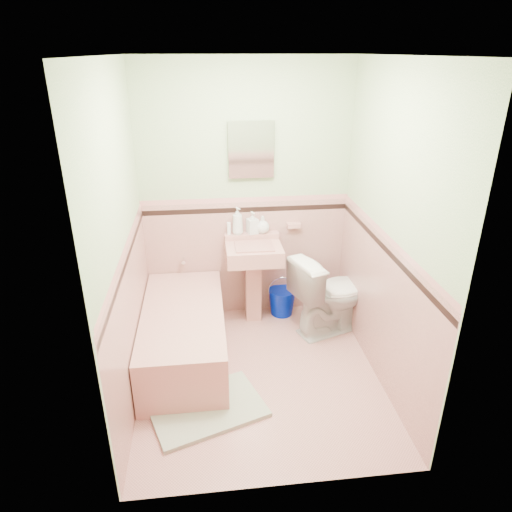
{
  "coord_description": "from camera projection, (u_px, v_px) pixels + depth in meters",
  "views": [
    {
      "loc": [
        -0.4,
        -3.15,
        2.53
      ],
      "look_at": [
        0.0,
        0.25,
        1.0
      ],
      "focal_mm": 32.35,
      "sensor_mm": 36.0,
      "label": 1
    }
  ],
  "objects": [
    {
      "name": "floor",
      "position": [
        259.0,
        375.0,
        3.93
      ],
      "size": [
        2.2,
        2.2,
        0.0
      ],
      "primitive_type": "plane",
      "color": "tan",
      "rests_on": "ground"
    },
    {
      "name": "ceiling",
      "position": [
        261.0,
        55.0,
        2.91
      ],
      "size": [
        2.2,
        2.2,
        0.0
      ],
      "primitive_type": "plane",
      "rotation": [
        3.14,
        0.0,
        0.0
      ],
      "color": "white",
      "rests_on": "ground"
    },
    {
      "name": "wall_back",
      "position": [
        246.0,
        196.0,
        4.42
      ],
      "size": [
        2.5,
        0.0,
        2.5
      ],
      "primitive_type": "plane",
      "rotation": [
        1.57,
        0.0,
        0.0
      ],
      "color": "beige",
      "rests_on": "ground"
    },
    {
      "name": "wall_front",
      "position": [
        286.0,
        317.0,
        2.42
      ],
      "size": [
        2.5,
        0.0,
        2.5
      ],
      "primitive_type": "plane",
      "rotation": [
        -1.57,
        0.0,
        0.0
      ],
      "color": "beige",
      "rests_on": "ground"
    },
    {
      "name": "wall_left",
      "position": [
        122.0,
        245.0,
        3.31
      ],
      "size": [
        0.0,
        2.5,
        2.5
      ],
      "primitive_type": "plane",
      "rotation": [
        1.57,
        0.0,
        1.57
      ],
      "color": "beige",
      "rests_on": "ground"
    },
    {
      "name": "wall_right",
      "position": [
        389.0,
        233.0,
        3.52
      ],
      "size": [
        0.0,
        2.5,
        2.5
      ],
      "primitive_type": "plane",
      "rotation": [
        1.57,
        0.0,
        -1.57
      ],
      "color": "beige",
      "rests_on": "ground"
    },
    {
      "name": "wainscot_back",
      "position": [
        246.0,
        258.0,
        4.67
      ],
      "size": [
        2.0,
        0.0,
        2.0
      ],
      "primitive_type": "plane",
      "rotation": [
        1.57,
        0.0,
        0.0
      ],
      "color": "tan",
      "rests_on": "ground"
    },
    {
      "name": "wainscot_front",
      "position": [
        282.0,
        411.0,
        2.7
      ],
      "size": [
        2.0,
        0.0,
        2.0
      ],
      "primitive_type": "plane",
      "rotation": [
        -1.57,
        0.0,
        0.0
      ],
      "color": "tan",
      "rests_on": "ground"
    },
    {
      "name": "wainscot_left",
      "position": [
        134.0,
        322.0,
        3.58
      ],
      "size": [
        0.0,
        2.2,
        2.2
      ],
      "primitive_type": "plane",
      "rotation": [
        1.57,
        0.0,
        1.57
      ],
      "color": "tan",
      "rests_on": "ground"
    },
    {
      "name": "wainscot_right",
      "position": [
        379.0,
        307.0,
        3.79
      ],
      "size": [
        0.0,
        2.2,
        2.2
      ],
      "primitive_type": "plane",
      "rotation": [
        1.57,
        0.0,
        -1.57
      ],
      "color": "tan",
      "rests_on": "ground"
    },
    {
      "name": "accent_back",
      "position": [
        246.0,
        210.0,
        4.45
      ],
      "size": [
        2.0,
        0.0,
        2.0
      ],
      "primitive_type": "plane",
      "rotation": [
        1.57,
        0.0,
        0.0
      ],
      "color": "black",
      "rests_on": "ground"
    },
    {
      "name": "accent_front",
      "position": [
        284.0,
        336.0,
        2.49
      ],
      "size": [
        2.0,
        0.0,
        2.0
      ],
      "primitive_type": "plane",
      "rotation": [
        -1.57,
        0.0,
        0.0
      ],
      "color": "black",
      "rests_on": "ground"
    },
    {
      "name": "accent_left",
      "position": [
        127.0,
        261.0,
        3.37
      ],
      "size": [
        0.0,
        2.2,
        2.2
      ],
      "primitive_type": "plane",
      "rotation": [
        1.57,
        0.0,
        1.57
      ],
      "color": "black",
      "rests_on": "ground"
    },
    {
      "name": "accent_right",
      "position": [
        385.0,
        249.0,
        3.57
      ],
      "size": [
        0.0,
        2.2,
        2.2
      ],
      "primitive_type": "plane",
      "rotation": [
        1.57,
        0.0,
        -1.57
      ],
      "color": "black",
      "rests_on": "ground"
    },
    {
      "name": "cap_back",
      "position": [
        246.0,
        200.0,
        4.41
      ],
      "size": [
        2.0,
        0.0,
        2.0
      ],
      "primitive_type": "plane",
      "rotation": [
        1.57,
        0.0,
        0.0
      ],
      "color": "tan",
      "rests_on": "ground"
    },
    {
      "name": "cap_front",
      "position": [
        285.0,
        320.0,
        2.45
      ],
      "size": [
        2.0,
        0.0,
        2.0
      ],
      "primitive_type": "plane",
      "rotation": [
        -1.57,
        0.0,
        0.0
      ],
      "color": "tan",
      "rests_on": "ground"
    },
    {
      "name": "cap_left",
      "position": [
        125.0,
        249.0,
        3.33
      ],
      "size": [
        0.0,
        2.2,
        2.2
      ],
      "primitive_type": "plane",
      "rotation": [
        1.57,
        0.0,
        1.57
      ],
      "color": "tan",
      "rests_on": "ground"
    },
    {
      "name": "cap_right",
      "position": [
        387.0,
        237.0,
        3.53
      ],
      "size": [
        0.0,
        2.2,
        2.2
      ],
      "primitive_type": "plane",
      "rotation": [
        1.57,
        0.0,
        -1.57
      ],
      "color": "tan",
      "rests_on": "ground"
    },
    {
      "name": "bathtub",
      "position": [
        184.0,
        336.0,
        4.07
      ],
      "size": [
        0.7,
        1.5,
        0.45
      ],
      "primitive_type": "cube",
      "color": "tan",
      "rests_on": "floor"
    },
    {
      "name": "tub_faucet",
      "position": [
        183.0,
        260.0,
        4.56
      ],
      "size": [
        0.04,
        0.12,
        0.04
      ],
      "primitive_type": "cylinder",
      "rotation": [
        1.57,
        0.0,
        0.0
      ],
      "color": "silver",
      "rests_on": "wall_back"
    },
    {
      "name": "sink",
      "position": [
        254.0,
        285.0,
        4.54
      ],
      "size": [
        0.53,
        0.48,
        0.83
      ],
      "primitive_type": null,
      "color": "tan",
      "rests_on": "floor"
    },
    {
      "name": "sink_faucet",
      "position": [
        252.0,
        229.0,
        4.45
      ],
      "size": [
        0.02,
        0.02,
        0.1
      ],
      "primitive_type": "cylinder",
      "color": "silver",
      "rests_on": "sink"
    },
    {
      "name": "medicine_cabinet",
      "position": [
        251.0,
        150.0,
        4.21
      ],
      "size": [
        0.35,
        0.04,
        0.44
      ],
      "primitive_type": "cube",
      "color": "white",
      "rests_on": "wall_back"
    },
    {
      "name": "soap_dish",
      "position": [
        294.0,
        225.0,
        4.55
      ],
      "size": [
        0.13,
        0.08,
        0.04
      ],
      "primitive_type": "cube",
      "color": "tan",
      "rests_on": "wall_back"
    },
    {
      "name": "soap_bottle_left",
      "position": [
        238.0,
        221.0,
        4.44
      ],
      "size": [
        0.14,
        0.14,
        0.27
      ],
      "primitive_type": "imported",
      "rotation": [
        0.0,
        0.0,
        0.43
      ],
      "color": "#B2B2B2",
      "rests_on": "sink"
    },
    {
      "name": "soap_bottle_mid",
      "position": [
        252.0,
        223.0,
        4.47
      ],
      "size": [
        0.12,
        0.13,
        0.22
      ],
      "primitive_type": "imported",
      "rotation": [
        0.0,
        0.0,
        0.32
      ],
      "color": "#B2B2B2",
      "rests_on": "sink"
    },
    {
      "name": "soap_bottle_right",
      "position": [
        263.0,
        225.0,
        4.49
      ],
      "size": [
        0.14,
        0.14,
        0.17
      ],
      "primitive_type": "imported",
      "rotation": [
        0.0,
        0.0,
        -0.01
      ],
      "color": "#B2B2B2",
      "rests_on": "sink"
    },
    {
      "name": "tube",
      "position": [
        229.0,
        228.0,
        4.46
      ],
      "size": [
        0.04,
        0.04,
        0.12
      ],
      "primitive_type": "cylinder",
      "rotation": [
        0.0,
        0.0,
        0.15
      ],
      "color": "white",
      "rests_on": "sink"
    },
    {
      "name": "toilet",
      "position": [
        332.0,
        294.0,
        4.41
      ],
      "size": [
        0.89,
        0.69,
        0.8
      ],
      "primitive_type": "imported",
      "rotation": [
        0.0,
        0.0,
        1.92
      ],
      "color": "white",
      "rests_on": "floor"
    },
    {
      "name": "bucket",
      "position": [
        282.0,
        302.0,
        4.79
      ],
      "size": [
        0.32,
        0.32,
        0.28
      ],
      "primitive_type": null,
      "rotation": [
        0.0,
        0.0,
        -0.18
      ],
      "color": "#0017AF",
      "rests_on": "floor"
    },
    {
      "name": "bath_mat",
      "position": [
        207.0,
        408.0,
        3.54
      ],
      "size": [
        0.97,
        0.8,
        0.03
      ],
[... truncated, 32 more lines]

